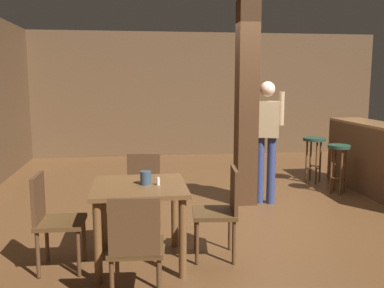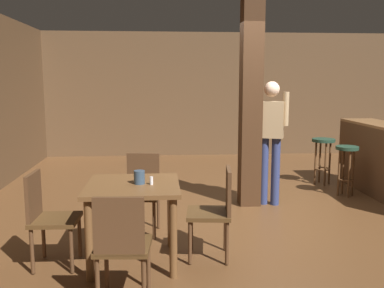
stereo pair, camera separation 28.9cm
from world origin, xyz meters
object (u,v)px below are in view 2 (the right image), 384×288
chair_south (122,243)px  chair_west (47,214)px  napkin_cup (139,177)px  dining_table (133,199)px  standing_person (271,134)px  chair_north (142,189)px  bar_stool_mid (323,150)px  bar_stool_near (347,159)px  salt_shaker (151,181)px  chair_east (216,208)px

chair_south → chair_west: same height
napkin_cup → chair_south: bearing=-97.6°
dining_table → standing_person: size_ratio=0.51×
dining_table → chair_north: bearing=86.6°
bar_stool_mid → bar_stool_near: bearing=-84.7°
chair_south → standing_person: size_ratio=0.52×
chair_south → salt_shaker: bearing=73.9°
chair_south → bar_stool_near: chair_south is taller
chair_east → chair_south: (-0.85, -0.83, 0.00)m
chair_north → standing_person: bearing=28.6°
chair_north → standing_person: 2.05m
chair_west → bar_stool_near: size_ratio=1.17×
chair_west → napkin_cup: chair_west is taller
chair_east → napkin_cup: chair_east is taller
napkin_cup → salt_shaker: 0.12m
chair_east → bar_stool_mid: (2.19, 2.85, 0.08)m
salt_shaker → bar_stool_mid: (2.81, 2.92, -0.22)m
bar_stool_near → bar_stool_mid: (-0.07, 0.75, 0.02)m
chair_north → standing_person: (1.74, 0.95, 0.50)m
chair_east → napkin_cup: size_ratio=7.04×
chair_north → bar_stool_near: chair_north is taller
chair_east → standing_person: size_ratio=0.52×
standing_person → chair_east: bearing=-119.5°
chair_east → chair_north: 1.10m
bar_stool_mid → chair_north: bearing=-145.2°
chair_east → napkin_cup: (-0.74, -0.03, 0.33)m
dining_table → chair_south: bearing=-93.2°
standing_person → bar_stool_mid: (1.19, 1.09, -0.42)m
dining_table → bar_stool_mid: size_ratio=1.13×
chair_west → bar_stool_mid: 4.77m
chair_east → dining_table: bearing=-177.9°
standing_person → bar_stool_near: bearing=15.3°
chair_south → standing_person: 3.21m
dining_table → salt_shaker: 0.26m
dining_table → chair_north: chair_north is taller
chair_east → bar_stool_near: bearing=43.0°
dining_table → salt_shaker: (0.18, -0.04, 0.18)m
chair_west → chair_north: bearing=45.8°
dining_table → chair_east: (0.80, 0.03, -0.12)m
napkin_cup → standing_person: standing_person is taller
dining_table → salt_shaker: salt_shaker is taller
bar_stool_mid → chair_south: bearing=-129.5°
chair_north → chair_east: bearing=-47.0°
chair_west → bar_stool_near: chair_west is taller
bar_stool_near → bar_stool_mid: 0.75m
dining_table → chair_south: 0.81m
chair_south → chair_west: (-0.75, 0.77, 0.00)m
chair_west → salt_shaker: (0.97, -0.01, 0.30)m
napkin_cup → bar_stool_near: bearing=35.4°
bar_stool_near → dining_table: bearing=-145.1°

